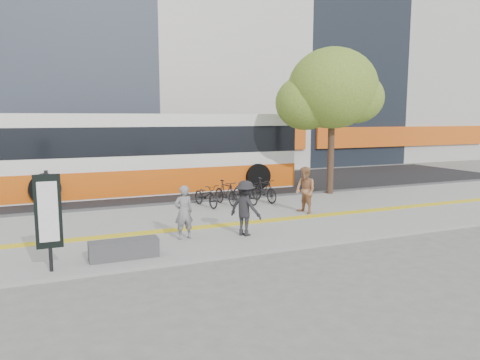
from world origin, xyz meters
name	(u,v)px	position (x,y,z in m)	size (l,w,h in m)	color
ground	(211,238)	(0.00, 0.00, 0.00)	(120.00, 120.00, 0.00)	#61615C
sidewalk	(195,225)	(0.00, 1.50, 0.04)	(40.00, 7.00, 0.08)	gray
tactile_strip	(200,227)	(0.00, 1.00, 0.09)	(40.00, 0.45, 0.01)	yellow
street	(145,190)	(0.00, 9.00, 0.03)	(40.00, 8.00, 0.06)	black
curb	(167,205)	(0.00, 5.00, 0.07)	(40.00, 0.25, 0.14)	#3B3B3D
bench	(124,249)	(-2.60, -1.20, 0.30)	(1.60, 0.45, 0.45)	#3B3B3D
signboard	(48,213)	(-4.20, -1.51, 1.37)	(0.55, 0.10, 2.20)	black
street_tree	(330,90)	(7.18, 4.82, 4.51)	(4.40, 3.80, 6.31)	#382419
bus	(153,155)	(0.31, 8.50, 1.69)	(13.03, 3.09, 3.47)	silver
bicycle_row	(235,193)	(2.41, 4.00, 0.52)	(3.20, 1.69, 0.94)	black
seated_woman	(184,212)	(-0.80, -0.05, 0.82)	(0.54, 0.35, 1.48)	black
pedestrian_tan	(305,190)	(4.01, 1.53, 0.89)	(0.79, 0.61, 1.62)	#A87049
pedestrian_dark	(245,208)	(0.90, -0.37, 0.86)	(1.01, 0.58, 1.56)	black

